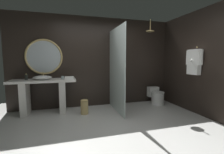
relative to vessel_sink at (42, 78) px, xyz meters
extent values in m
plane|color=silver|center=(1.46, -1.52, -0.93)|extent=(5.76, 5.76, 0.00)
cube|color=black|center=(1.46, 0.38, 0.37)|extent=(4.80, 0.10, 2.60)
cube|color=black|center=(3.81, -0.76, 0.37)|extent=(0.10, 2.47, 2.60)
cube|color=silver|center=(0.03, 0.01, -0.08)|extent=(1.57, 0.59, 0.06)
cube|color=silver|center=(-0.42, 0.01, -0.52)|extent=(0.15, 0.50, 0.82)
cube|color=silver|center=(0.47, 0.01, -0.52)|extent=(0.15, 0.50, 0.82)
ellipsoid|color=white|center=(0.00, 0.00, 0.00)|extent=(0.45, 0.37, 0.10)
cylinder|color=tan|center=(0.00, 0.17, 0.04)|extent=(0.02, 0.02, 0.18)
cylinder|color=tan|center=(0.00, 0.12, 0.12)|extent=(0.02, 0.10, 0.02)
cylinder|color=silver|center=(0.49, -0.05, -0.01)|extent=(0.08, 0.08, 0.08)
cylinder|color=#282D28|center=(-0.38, 0.06, 0.01)|extent=(0.07, 0.07, 0.13)
cylinder|color=tan|center=(-0.38, 0.06, 0.09)|extent=(0.04, 0.04, 0.02)
torus|color=tan|center=(0.03, 0.29, 0.52)|extent=(0.95, 0.05, 0.95)
cylinder|color=#B2BCC1|center=(0.03, 0.30, 0.52)|extent=(0.87, 0.01, 0.87)
cube|color=silver|center=(1.86, -0.33, 0.17)|extent=(0.02, 1.31, 2.20)
cylinder|color=tan|center=(2.89, -0.20, 1.42)|extent=(0.02, 0.02, 0.32)
cylinder|color=tan|center=(2.89, -0.20, 1.25)|extent=(0.23, 0.23, 0.02)
sphere|color=tan|center=(3.74, -1.04, 0.75)|extent=(0.04, 0.04, 0.04)
cube|color=white|center=(3.67, -1.04, 0.39)|extent=(0.12, 0.35, 0.63)
cylinder|color=white|center=(3.67, -1.24, 0.50)|extent=(0.11, 0.11, 0.37)
cylinder|color=white|center=(3.67, -0.85, 0.50)|extent=(0.11, 0.11, 0.37)
sphere|color=white|center=(3.59, -1.04, 0.42)|extent=(0.07, 0.07, 0.07)
cylinder|color=white|center=(3.26, -0.12, -0.73)|extent=(0.37, 0.37, 0.38)
ellipsoid|color=white|center=(3.26, -0.12, -0.53)|extent=(0.39, 0.43, 0.02)
cube|color=white|center=(3.26, 0.16, -0.58)|extent=(0.35, 0.19, 0.31)
cylinder|color=tan|center=(1.00, -0.35, -0.76)|extent=(0.19, 0.19, 0.33)
ellipsoid|color=tan|center=(1.00, -0.35, -0.57)|extent=(0.19, 0.19, 0.06)
cube|color=white|center=(0.65, -0.18, -0.02)|extent=(0.23, 0.19, 0.08)
camera|label=1|loc=(0.61, -4.22, 0.44)|focal=24.95mm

